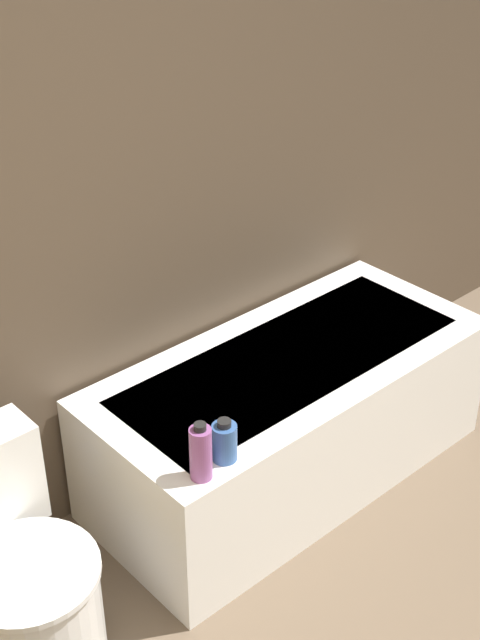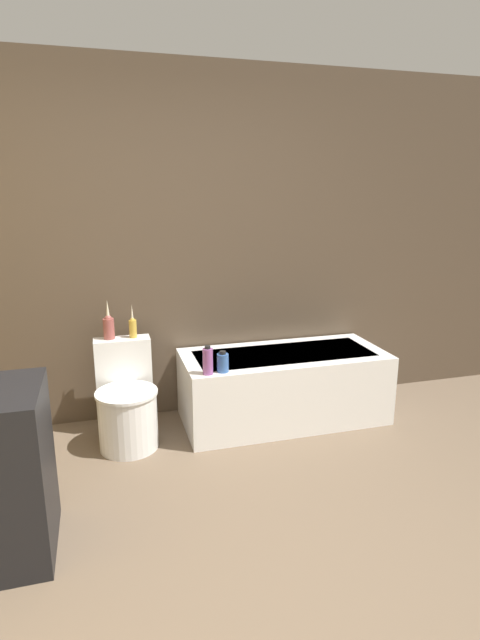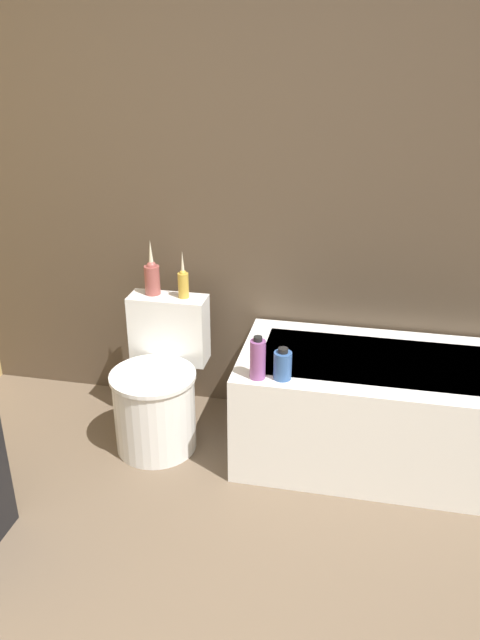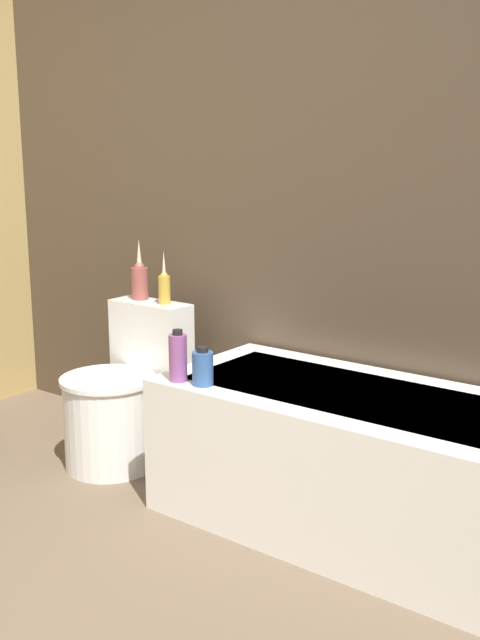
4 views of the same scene
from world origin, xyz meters
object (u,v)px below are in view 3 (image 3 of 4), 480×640
(toilet, at_px, (159,390))
(shampoo_bottle_tall, at_px, (258,359))
(bathtub, at_px, (402,412))
(vase_silver, at_px, (183,282))
(shampoo_bottle_short, at_px, (283,365))
(vase_gold, at_px, (152,276))

(toilet, height_order, shampoo_bottle_tall, shampoo_bottle_tall)
(bathtub, height_order, shampoo_bottle_tall, shampoo_bottle_tall)
(vase_silver, relative_size, shampoo_bottle_short, 1.66)
(bathtub, distance_m, vase_silver, 1.21)
(shampoo_bottle_short, bearing_deg, vase_gold, 150.13)
(bathtub, xyz_separation_m, shampoo_bottle_tall, (-0.64, -0.27, 0.35))
(toilet, height_order, shampoo_bottle_short, toilet)
(toilet, bearing_deg, vase_silver, 69.16)
(toilet, height_order, vase_silver, vase_silver)
(bathtub, relative_size, shampoo_bottle_short, 10.50)
(shampoo_bottle_tall, bearing_deg, vase_gold, 145.01)
(bathtub, relative_size, shampoo_bottle_tall, 7.73)
(vase_silver, relative_size, shampoo_bottle_tall, 1.22)
(bathtub, height_order, vase_silver, vase_silver)
(vase_gold, bearing_deg, shampoo_bottle_short, -29.87)
(toilet, xyz_separation_m, shampoo_bottle_short, (0.64, -0.18, 0.31))
(vase_silver, height_order, shampoo_bottle_tall, vase_silver)
(shampoo_bottle_tall, relative_size, shampoo_bottle_short, 1.36)
(vase_silver, xyz_separation_m, shampoo_bottle_short, (0.55, -0.40, -0.19))
(bathtub, xyz_separation_m, vase_silver, (-1.09, 0.14, 0.51))
(toilet, distance_m, shampoo_bottle_short, 0.73)
(toilet, bearing_deg, bathtub, 3.51)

